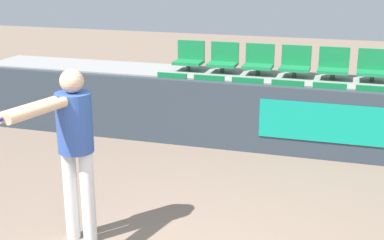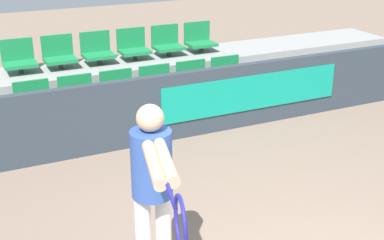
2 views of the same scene
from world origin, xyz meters
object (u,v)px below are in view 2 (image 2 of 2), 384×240
(stadium_chair_7, at_px, (59,54))
(stadium_chair_10, at_px, (167,43))
(stadium_chair_11, at_px, (199,39))
(tennis_player, at_px, (153,184))
(stadium_chair_2, at_px, (119,90))
(stadium_chair_5, at_px, (228,75))
(stadium_chair_8, at_px, (97,50))
(stadium_chair_1, at_px, (78,96))
(stadium_chair_6, at_px, (19,59))
(stadium_chair_9, at_px, (133,46))
(stadium_chair_0, at_px, (34,102))
(stadium_chair_3, at_px, (157,85))
(stadium_chair_4, at_px, (194,80))

(stadium_chair_7, bearing_deg, stadium_chair_10, 0.00)
(stadium_chair_11, relative_size, tennis_player, 0.30)
(stadium_chair_2, xyz_separation_m, stadium_chair_11, (1.79, 1.02, 0.36))
(stadium_chair_5, xyz_separation_m, stadium_chair_8, (-1.79, 1.02, 0.36))
(stadium_chair_1, height_order, stadium_chair_10, stadium_chair_10)
(stadium_chair_6, bearing_deg, stadium_chair_7, 0.00)
(stadium_chair_1, relative_size, stadium_chair_10, 1.00)
(stadium_chair_8, relative_size, stadium_chair_9, 1.00)
(stadium_chair_5, xyz_separation_m, stadium_chair_9, (-1.20, 1.02, 0.36))
(stadium_chair_7, bearing_deg, stadium_chair_5, -23.07)
(stadium_chair_1, bearing_deg, stadium_chair_7, 90.00)
(stadium_chair_10, distance_m, tennis_player, 5.09)
(stadium_chair_0, distance_m, stadium_chair_7, 1.24)
(stadium_chair_6, relative_size, stadium_chair_11, 1.00)
(tennis_player, bearing_deg, stadium_chair_11, 73.69)
(stadium_chair_3, bearing_deg, stadium_chair_9, 90.00)
(stadium_chair_2, distance_m, stadium_chair_7, 1.24)
(stadium_chair_1, xyz_separation_m, stadium_chair_6, (-0.60, 1.02, 0.36))
(stadium_chair_2, relative_size, tennis_player, 0.30)
(stadium_chair_3, height_order, stadium_chair_8, stadium_chair_8)
(stadium_chair_1, distance_m, stadium_chair_10, 2.09)
(stadium_chair_0, relative_size, stadium_chair_7, 1.00)
(stadium_chair_0, xyz_separation_m, stadium_chair_9, (1.79, 1.02, 0.36))
(stadium_chair_3, bearing_deg, stadium_chair_10, 59.59)
(stadium_chair_9, bearing_deg, stadium_chair_2, -120.41)
(stadium_chair_10, bearing_deg, stadium_chair_8, 180.00)
(stadium_chair_2, xyz_separation_m, tennis_player, (-0.88, -3.63, 0.46))
(stadium_chair_3, relative_size, stadium_chair_8, 1.00)
(stadium_chair_8, distance_m, stadium_chair_9, 0.60)
(stadium_chair_7, relative_size, stadium_chair_9, 1.00)
(stadium_chair_11, bearing_deg, stadium_chair_5, -90.00)
(stadium_chair_2, height_order, stadium_chair_11, stadium_chair_11)
(stadium_chair_2, distance_m, stadium_chair_4, 1.20)
(stadium_chair_2, xyz_separation_m, stadium_chair_10, (1.20, 1.02, 0.36))
(stadium_chair_2, distance_m, stadium_chair_8, 1.08)
(stadium_chair_8, distance_m, stadium_chair_10, 1.20)
(stadium_chair_2, height_order, stadium_chair_7, stadium_chair_7)
(stadium_chair_2, relative_size, stadium_chair_10, 1.00)
(stadium_chair_5, distance_m, stadium_chair_7, 2.62)
(stadium_chair_11, bearing_deg, stadium_chair_7, 180.00)
(stadium_chair_7, height_order, stadium_chair_8, same)
(stadium_chair_0, bearing_deg, stadium_chair_9, 29.60)
(stadium_chair_6, height_order, stadium_chair_11, same)
(stadium_chair_0, relative_size, tennis_player, 0.30)
(stadium_chair_0, distance_m, stadium_chair_10, 2.62)
(stadium_chair_2, xyz_separation_m, stadium_chair_7, (-0.60, 1.02, 0.36))
(stadium_chair_0, height_order, stadium_chair_9, stadium_chair_9)
(stadium_chair_7, height_order, stadium_chair_9, same)
(tennis_player, bearing_deg, stadium_chair_1, 99.17)
(stadium_chair_11, bearing_deg, stadium_chair_4, -120.41)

